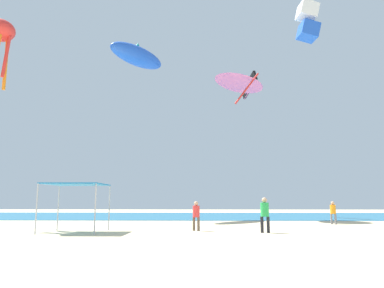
# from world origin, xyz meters

# --- Properties ---
(ground) EXTENTS (110.00, 110.00, 0.10)m
(ground) POSITION_xyz_m (0.00, 0.00, -0.05)
(ground) COLOR beige
(ocean_strip) EXTENTS (110.00, 21.00, 0.03)m
(ocean_strip) POSITION_xyz_m (0.00, 25.17, 0.01)
(ocean_strip) COLOR #1E6B93
(ocean_strip) RESTS_ON ground
(canopy_tent) EXTENTS (3.11, 2.91, 2.64)m
(canopy_tent) POSITION_xyz_m (-5.91, 2.98, 2.50)
(canopy_tent) COLOR #B2B2B7
(canopy_tent) RESTS_ON ground
(person_near_tent) EXTENTS (0.42, 0.40, 1.67)m
(person_near_tent) POSITION_xyz_m (0.74, 4.15, 0.98)
(person_near_tent) COLOR brown
(person_near_tent) RESTS_ON ground
(person_central) EXTENTS (0.40, 0.40, 1.66)m
(person_central) POSITION_xyz_m (10.67, 10.18, 0.98)
(person_central) COLOR slate
(person_central) RESTS_ON ground
(person_rightmost) EXTENTS (0.50, 0.45, 1.88)m
(person_rightmost) POSITION_xyz_m (4.49, 2.97, 1.11)
(person_rightmost) COLOR black
(person_rightmost) RESTS_ON ground
(kite_parafoil_black) EXTENTS (1.43, 3.90, 2.43)m
(kite_parafoil_black) POSITION_xyz_m (6.54, 23.43, 14.86)
(kite_parafoil_black) COLOR black
(kite_inflatable_blue) EXTENTS (6.00, 6.88, 2.72)m
(kite_inflatable_blue) POSITION_xyz_m (-5.54, 18.07, 16.39)
(kite_inflatable_blue) COLOR blue
(kite_delta_pink) EXTENTS (5.79, 5.74, 4.10)m
(kite_delta_pink) POSITION_xyz_m (4.80, 17.32, 13.50)
(kite_delta_pink) COLOR pink
(kite_box_white) EXTENTS (1.86, 1.63, 3.36)m
(kite_box_white) POSITION_xyz_m (10.02, 11.67, 16.60)
(kite_box_white) COLOR white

